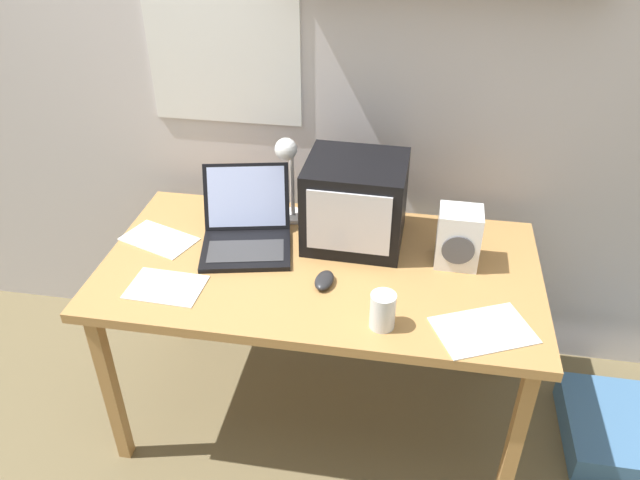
# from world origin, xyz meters

# --- Properties ---
(ground_plane) EXTENTS (12.00, 12.00, 0.00)m
(ground_plane) POSITION_xyz_m (0.00, 0.00, 0.00)
(ground_plane) COLOR brown
(back_wall) EXTENTS (5.60, 0.24, 2.60)m
(back_wall) POSITION_xyz_m (0.01, 0.52, 1.31)
(back_wall) COLOR silver
(back_wall) RESTS_ON ground_plane
(corner_desk) EXTENTS (1.50, 0.79, 0.73)m
(corner_desk) POSITION_xyz_m (0.00, 0.00, 0.67)
(corner_desk) COLOR #B27F46
(corner_desk) RESTS_ON ground_plane
(crt_monitor) EXTENTS (0.35, 0.33, 0.31)m
(crt_monitor) POSITION_xyz_m (0.10, 0.18, 0.88)
(crt_monitor) COLOR black
(crt_monitor) RESTS_ON corner_desk
(laptop) EXTENTS (0.38, 0.40, 0.24)m
(laptop) POSITION_xyz_m (-0.28, 0.10, 0.79)
(laptop) COLOR black
(laptop) RESTS_ON corner_desk
(desk_lamp) EXTENTS (0.11, 0.14, 0.35)m
(desk_lamp) POSITION_xyz_m (-0.16, 0.26, 0.95)
(desk_lamp) COLOR white
(desk_lamp) RESTS_ON corner_desk
(juice_glass) EXTENTS (0.08, 0.08, 0.12)m
(juice_glass) POSITION_xyz_m (0.24, -0.28, 0.78)
(juice_glass) COLOR white
(juice_glass) RESTS_ON corner_desk
(space_heater) EXTENTS (0.14, 0.13, 0.20)m
(space_heater) POSITION_xyz_m (0.46, 0.09, 0.83)
(space_heater) COLOR white
(space_heater) RESTS_ON corner_desk
(computer_mouse) EXTENTS (0.07, 0.11, 0.03)m
(computer_mouse) POSITION_xyz_m (0.03, -0.11, 0.74)
(computer_mouse) COLOR #232326
(computer_mouse) RESTS_ON corner_desk
(loose_paper_near_laptop) EXTENTS (0.33, 0.29, 0.00)m
(loose_paper_near_laptop) POSITION_xyz_m (0.54, -0.25, 0.73)
(loose_paper_near_laptop) COLOR silver
(loose_paper_near_laptop) RESTS_ON corner_desk
(printed_handout) EXTENTS (0.25, 0.18, 0.00)m
(printed_handout) POSITION_xyz_m (-0.47, -0.21, 0.73)
(printed_handout) COLOR silver
(printed_handout) RESTS_ON corner_desk
(loose_paper_near_monitor) EXTENTS (0.30, 0.24, 0.00)m
(loose_paper_near_monitor) POSITION_xyz_m (-0.60, 0.05, 0.73)
(loose_paper_near_monitor) COLOR white
(loose_paper_near_monitor) RESTS_ON corner_desk
(floor_cushion) EXTENTS (0.44, 0.44, 0.12)m
(floor_cushion) POSITION_xyz_m (1.17, 0.03, 0.06)
(floor_cushion) COLOR teal
(floor_cushion) RESTS_ON ground_plane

